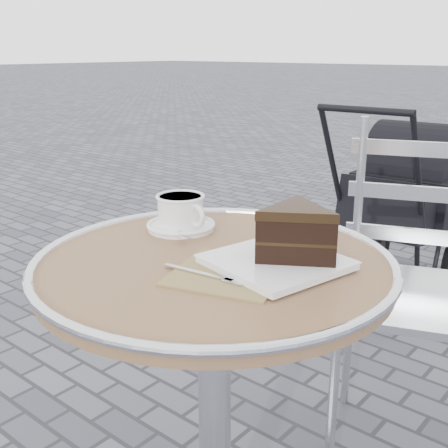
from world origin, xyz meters
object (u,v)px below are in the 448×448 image
Objects in this scene: cappuccino_set at (181,214)px; cake_plate_set at (290,240)px; cafe_table at (214,334)px; bistro_chair at (419,252)px; baby_stroller at (404,208)px.

cake_plate_set is at bearing 1.50° from cappuccino_set.
cake_plate_set is (0.32, -0.04, 0.02)m from cappuccino_set.
bistro_chair is (0.15, 0.70, 0.02)m from cafe_table.
cake_plate_set is 0.67m from bistro_chair.
cafe_table is at bearing -123.56° from bistro_chair.
cafe_table is at bearing -82.99° from baby_stroller.
cake_plate_set is 0.37× the size of baby_stroller.
cafe_table is 1.73m from baby_stroller.
cake_plate_set reaches higher than cappuccino_set.
cake_plate_set is at bearing 25.40° from cafe_table.
baby_stroller is at bearing 117.01° from cake_plate_set.
cake_plate_set is at bearing -112.87° from bistro_chair.
baby_stroller is (-0.29, 1.70, -0.15)m from cafe_table.
cafe_table is at bearing -142.25° from cake_plate_set.
cafe_table is 0.72m from bistro_chair.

